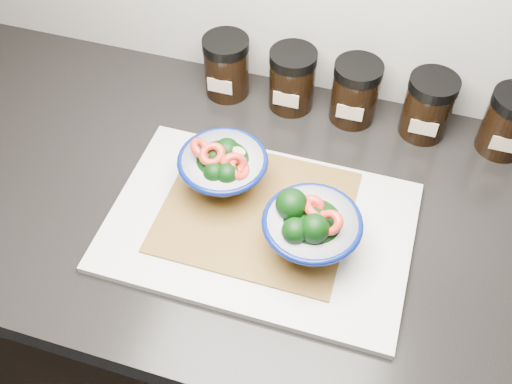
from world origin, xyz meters
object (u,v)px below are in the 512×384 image
(bowl_right, at_px, (311,229))
(spice_jar_b, at_px, (292,79))
(spice_jar_a, at_px, (227,66))
(spice_jar_e, at_px, (509,122))
(spice_jar_c, at_px, (355,92))
(bowl_left, at_px, (223,168))
(cutting_board, at_px, (259,226))
(spice_jar_d, at_px, (428,106))

(bowl_right, height_order, spice_jar_b, bowl_right)
(spice_jar_a, bearing_deg, spice_jar_e, 0.00)
(spice_jar_c, bearing_deg, bowl_left, -124.30)
(bowl_right, relative_size, spice_jar_c, 1.24)
(cutting_board, xyz_separation_m, bowl_left, (-0.07, 0.05, 0.05))
(bowl_right, xyz_separation_m, spice_jar_a, (-0.23, 0.30, -0.00))
(bowl_left, distance_m, bowl_right, 0.17)
(bowl_left, relative_size, spice_jar_b, 1.22)
(cutting_board, height_order, bowl_right, bowl_right)
(cutting_board, height_order, spice_jar_c, spice_jar_c)
(bowl_right, distance_m, spice_jar_e, 0.40)
(spice_jar_c, bearing_deg, cutting_board, -106.54)
(spice_jar_e, bearing_deg, cutting_board, -139.96)
(cutting_board, bearing_deg, spice_jar_c, 73.46)
(cutting_board, height_order, bowl_left, bowl_left)
(spice_jar_c, xyz_separation_m, spice_jar_d, (0.12, 0.00, 0.00))
(cutting_board, height_order, spice_jar_d, spice_jar_d)
(bowl_left, xyz_separation_m, spice_jar_a, (-0.07, 0.23, -0.00))
(bowl_left, relative_size, spice_jar_c, 1.22)
(spice_jar_a, distance_m, spice_jar_d, 0.35)
(spice_jar_a, height_order, spice_jar_d, same)
(spice_jar_c, distance_m, spice_jar_d, 0.12)
(cutting_board, height_order, spice_jar_a, spice_jar_a)
(spice_jar_d, bearing_deg, spice_jar_c, 180.00)
(spice_jar_a, xyz_separation_m, spice_jar_d, (0.35, 0.00, 0.00))
(bowl_left, bearing_deg, spice_jar_e, 29.39)
(bowl_right, bearing_deg, spice_jar_d, 67.47)
(spice_jar_c, bearing_deg, spice_jar_a, 180.00)
(cutting_board, relative_size, spice_jar_d, 3.98)
(bowl_right, relative_size, spice_jar_a, 1.24)
(bowl_right, distance_m, spice_jar_d, 0.33)
(spice_jar_a, bearing_deg, spice_jar_c, 0.00)
(bowl_right, height_order, spice_jar_e, bowl_right)
(spice_jar_a, bearing_deg, spice_jar_b, 0.00)
(cutting_board, distance_m, spice_jar_e, 0.44)
(bowl_right, xyz_separation_m, spice_jar_c, (0.00, 0.30, -0.00))
(cutting_board, bearing_deg, spice_jar_d, 53.85)
(spice_jar_b, xyz_separation_m, spice_jar_c, (0.11, 0.00, 0.00))
(cutting_board, bearing_deg, spice_jar_b, 95.44)
(bowl_left, height_order, spice_jar_b, bowl_left)
(bowl_left, xyz_separation_m, spice_jar_c, (0.16, 0.23, -0.00))
(cutting_board, distance_m, bowl_right, 0.10)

